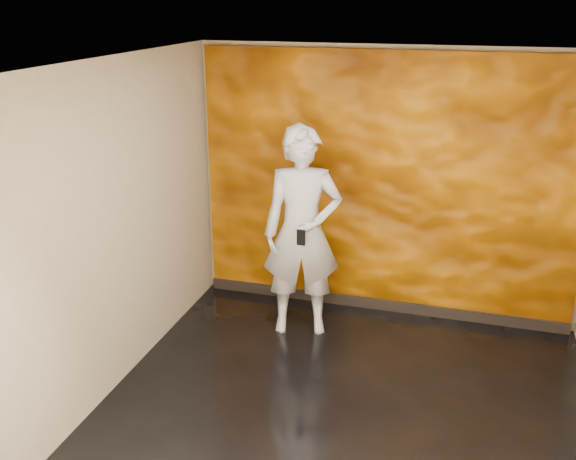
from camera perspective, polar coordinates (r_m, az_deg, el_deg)
The scene contains 5 objects.
room at distance 4.86m, azimuth 5.38°, elevation -2.29°, with size 4.02×4.02×2.81m.
feature_wall at distance 6.69m, azimuth 8.71°, elevation 3.76°, with size 3.90×0.06×2.75m, color orange.
baseboard at distance 7.14m, azimuth 8.10°, elevation -6.53°, with size 3.90×0.04×0.12m, color black.
man at distance 6.29m, azimuth 1.28°, elevation -0.20°, with size 0.77×0.51×2.11m, color #A1A4B1.
phone at distance 6.01m, azimuth 1.17°, elevation -0.68°, with size 0.08×0.02×0.15m, color black.
Camera 1 is at (0.83, -4.41, 3.26)m, focal length 40.00 mm.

